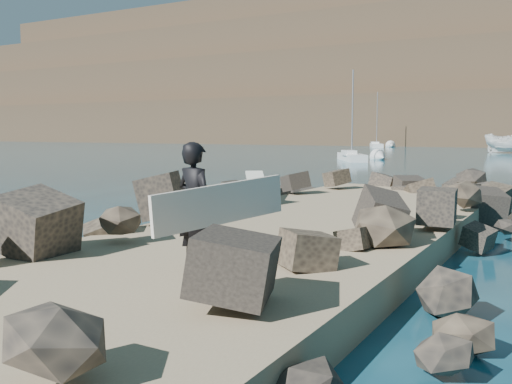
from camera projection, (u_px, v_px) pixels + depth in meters
ground at (280, 260)px, 11.73m from camera, size 800.00×800.00×0.00m
jetty at (228, 265)px, 9.97m from camera, size 6.00×26.00×0.60m
riprap_left at (123, 235)px, 11.81m from camera, size 2.60×22.00×1.00m
riprap_right at (400, 268)px, 8.95m from camera, size 2.60×22.00×1.00m
surfboard_resting at (256, 186)px, 16.83m from camera, size 1.64×2.08×0.07m
boat_imported at (510, 143)px, 69.53m from camera, size 7.09×4.86×2.56m
surfer_with_board at (199, 205)px, 8.39m from camera, size 1.26×2.22×1.88m
sailboat_a at (351, 157)px, 51.69m from camera, size 4.82×6.66×8.30m
sailboat_e at (376, 145)px, 95.08m from camera, size 4.49×7.89×9.34m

